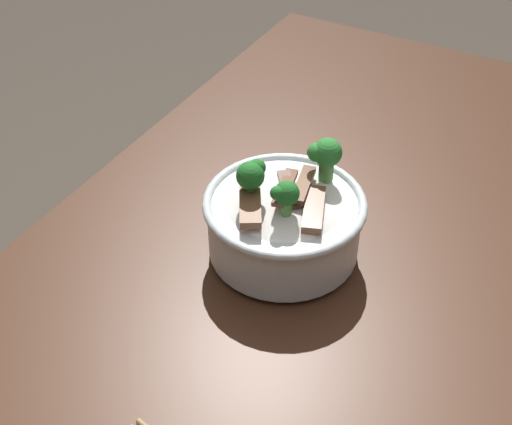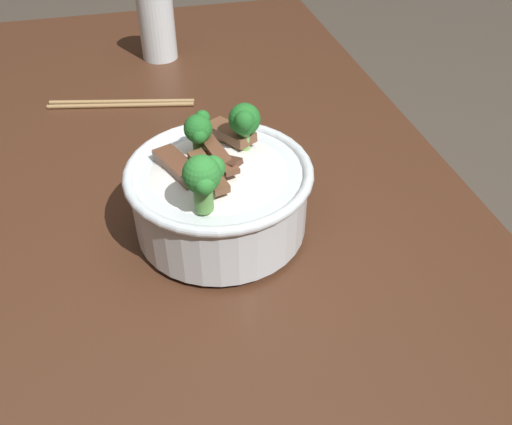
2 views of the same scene
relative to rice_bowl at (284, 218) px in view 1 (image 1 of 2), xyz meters
The scene contains 2 objects.
dining_table 0.22m from the rice_bowl, 114.84° to the right, with size 1.46×0.85×0.81m.
rice_bowl is the anchor object (origin of this frame).
Camera 1 is at (-0.58, -0.21, 1.45)m, focal length 48.85 mm.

